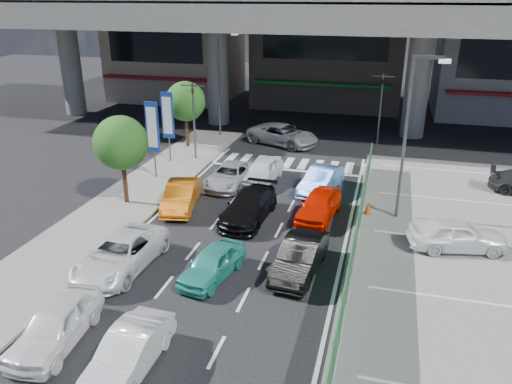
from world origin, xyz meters
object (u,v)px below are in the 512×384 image
(traffic_light_right, at_px, (382,91))
(hatch_white_back_mid, at_px, (129,353))
(kei_truck_front_right, at_px, (321,180))
(traffic_cone, at_px, (368,208))
(sedan_black_mid, at_px, (249,207))
(taxi_orange_right, at_px, (319,205))
(street_lamp_right, at_px, (410,125))
(taxi_orange_left, at_px, (181,196))
(signboard_near, at_px, (153,129))
(crossing_wagon_silver, at_px, (283,135))
(tree_far, at_px, (186,101))
(van_white_back_left, at_px, (56,325))
(wagon_silver_front_left, at_px, (230,176))
(street_lamp_left, at_px, (221,75))
(sedan_white_front_mid, at_px, (263,171))
(signboard_far, at_px, (168,117))
(tree_near, at_px, (121,143))
(taxi_teal_mid, at_px, (212,264))
(sedan_white_mid_left, at_px, (121,254))
(parked_sedan_white, at_px, (457,235))
(hatch_black_mid_right, at_px, (300,257))
(traffic_light_left, at_px, (193,102))

(traffic_light_right, bearing_deg, hatch_white_back_mid, -103.10)
(kei_truck_front_right, distance_m, traffic_cone, 3.82)
(sedan_black_mid, height_order, taxi_orange_right, same)
(street_lamp_right, distance_m, taxi_orange_left, 11.97)
(signboard_near, relative_size, crossing_wagon_silver, 0.87)
(tree_far, height_order, taxi_orange_right, tree_far)
(street_lamp_right, xyz_separation_m, taxi_orange_left, (-11.12, -1.75, -4.08))
(traffic_light_right, distance_m, signboard_near, 16.83)
(van_white_back_left, relative_size, wagon_silver_front_left, 0.91)
(traffic_light_right, xyz_separation_m, taxi_orange_right, (-2.29, -14.07, -3.25))
(street_lamp_left, xyz_separation_m, traffic_cone, (11.93, -12.13, -4.36))
(sedan_white_front_mid, bearing_deg, tree_far, 147.91)
(van_white_back_left, height_order, kei_truck_front_right, same)
(signboard_far, xyz_separation_m, sedan_black_mid, (7.48, -7.18, -2.37))
(street_lamp_right, relative_size, wagon_silver_front_left, 1.80)
(tree_near, bearing_deg, taxi_teal_mid, -39.81)
(wagon_silver_front_left, height_order, traffic_cone, wagon_silver_front_left)
(crossing_wagon_silver, bearing_deg, sedan_white_mid_left, -166.29)
(signboard_far, bearing_deg, van_white_back_left, -77.18)
(van_white_back_left, relative_size, hatch_white_back_mid, 1.05)
(hatch_white_back_mid, distance_m, parked_sedan_white, 14.64)
(signboard_near, relative_size, hatch_white_back_mid, 1.22)
(van_white_back_left, height_order, hatch_black_mid_right, same)
(taxi_teal_mid, relative_size, kei_truck_front_right, 0.86)
(tree_far, relative_size, kei_truck_front_right, 1.15)
(signboard_far, relative_size, sedan_white_front_mid, 1.16)
(street_lamp_left, xyz_separation_m, van_white_back_left, (2.79, -24.87, -4.08))
(taxi_teal_mid, xyz_separation_m, parked_sedan_white, (9.57, 4.90, 0.15))
(tree_near, height_order, tree_far, same)
(sedan_white_mid_left, bearing_deg, parked_sedan_white, 23.69)
(signboard_near, height_order, sedan_white_front_mid, signboard_near)
(hatch_black_mid_right, relative_size, sedan_white_front_mid, 1.03)
(traffic_light_left, xyz_separation_m, taxi_teal_mid, (6.17, -13.81, -3.32))
(street_lamp_right, height_order, taxi_teal_mid, street_lamp_right)
(crossing_wagon_silver, bearing_deg, traffic_light_left, 157.18)
(sedan_white_mid_left, relative_size, traffic_cone, 7.19)
(taxi_orange_left, distance_m, sedan_black_mid, 3.85)
(street_lamp_right, height_order, sedan_white_mid_left, street_lamp_right)
(taxi_teal_mid, height_order, sedan_white_front_mid, sedan_white_front_mid)
(street_lamp_left, distance_m, signboard_far, 7.32)
(signboard_near, distance_m, kei_truck_front_right, 10.30)
(street_lamp_left, distance_m, tree_near, 14.08)
(taxi_orange_left, bearing_deg, taxi_orange_right, -7.05)
(tree_near, height_order, van_white_back_left, tree_near)
(street_lamp_right, xyz_separation_m, traffic_cone, (-1.57, -0.13, -4.36))
(signboard_near, height_order, sedan_white_mid_left, signboard_near)
(signboard_far, bearing_deg, sedan_black_mid, -43.84)
(tree_far, bearing_deg, traffic_cone, -32.77)
(traffic_light_right, height_order, tree_near, traffic_light_right)
(signboard_near, relative_size, tree_far, 0.98)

